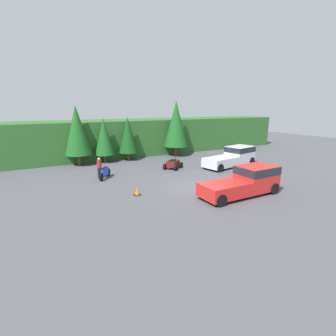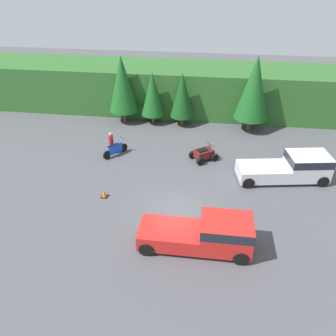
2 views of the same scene
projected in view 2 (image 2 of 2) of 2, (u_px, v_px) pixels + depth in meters
name	position (u px, v px, depth m)	size (l,w,h in m)	color
ground_plane	(178.00, 213.00, 19.21)	(80.00, 80.00, 0.00)	#4C4C51
hillside_backdrop	(196.00, 89.00, 31.48)	(44.00, 6.00, 4.20)	#2D6028
tree_left	(122.00, 84.00, 28.42)	(2.61, 2.61, 5.94)	brown
tree_mid_left	(153.00, 94.00, 28.51)	(2.04, 2.04, 4.64)	brown
tree_mid_right	(182.00, 95.00, 28.15)	(2.06, 2.06, 4.68)	brown
tree_right	(254.00, 88.00, 26.67)	(2.82, 2.82, 6.41)	brown
pickup_truck_red	(207.00, 233.00, 16.41)	(5.67, 2.08, 1.87)	red
pickup_truck_second	(292.00, 167.00, 21.68)	(6.14, 2.96, 1.87)	silver
dirt_bike	(115.00, 149.00, 24.69)	(1.44, 1.84, 1.17)	black
quad_atv	(204.00, 154.00, 24.16)	(2.24, 2.13, 1.16)	black
rider_person	(111.00, 142.00, 24.71)	(0.50, 0.50, 1.73)	black
traffic_cone	(104.00, 193.00, 20.40)	(0.42, 0.42, 0.55)	black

